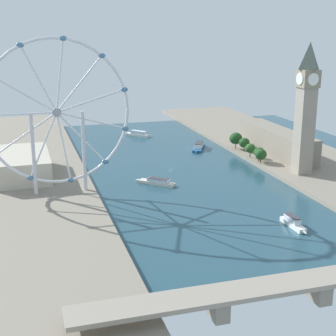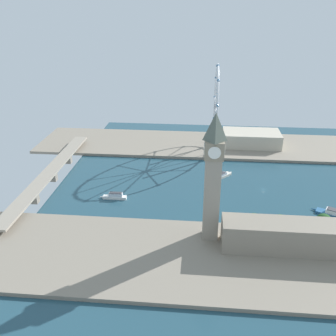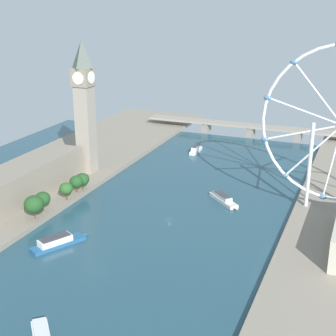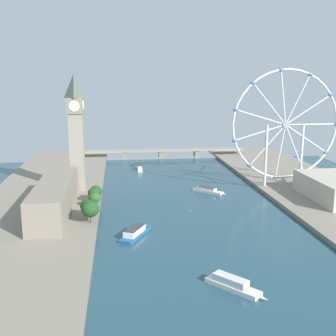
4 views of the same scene
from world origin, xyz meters
name	(u,v)px [view 1 (image 1 of 4)]	position (x,y,z in m)	size (l,w,h in m)	color
ground_plane	(170,168)	(0.00, 0.00, 0.00)	(393.52, 393.52, 0.00)	#234756
riverbank_left	(295,156)	(-111.76, 0.00, 1.50)	(90.00, 520.00, 3.00)	gray
riverbank_right	(25,177)	(111.76, 0.00, 1.50)	(90.00, 520.00, 3.00)	gray
clock_tower	(306,107)	(-86.11, 51.78, 52.44)	(14.02, 14.02, 95.06)	gray
parliament_block	(276,141)	(-96.77, -7.66, 13.61)	(22.00, 102.87, 21.22)	gray
tree_row_embankment	(247,145)	(-71.24, -10.78, 11.01)	(13.28, 61.98, 14.38)	#513823
ferris_wheel	(57,114)	(89.29, 45.52, 55.04)	(95.13, 3.20, 99.93)	silver
riverside_hall	(22,165)	(112.63, -0.32, 11.32)	(38.11, 67.92, 16.65)	#BCB29E
river_bridge	(318,282)	(0.00, 208.62, 7.79)	(205.52, 14.58, 9.99)	gray
tour_boat_0	(157,182)	(22.11, 39.37, 1.95)	(25.94, 24.90, 4.79)	beige
tour_boat_1	(199,146)	(-43.27, -52.95, 2.36)	(20.97, 33.38, 5.80)	#235684
tour_boat_2	(293,223)	(-30.55, 136.86, 2.42)	(5.18, 24.98, 6.12)	white
tour_boat_3	(138,134)	(-2.61, -123.85, 2.27)	(23.93, 26.38, 5.49)	white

